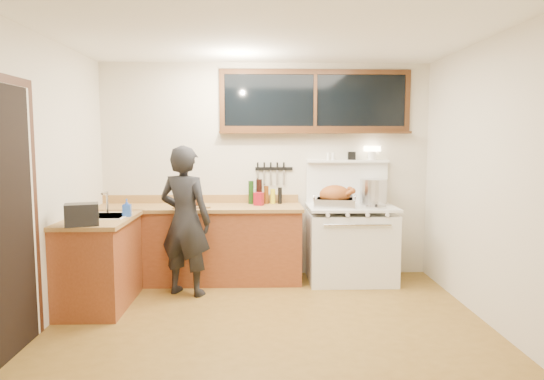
{
  "coord_description": "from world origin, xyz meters",
  "views": [
    {
      "loc": [
        -0.1,
        -4.21,
        1.68
      ],
      "look_at": [
        0.05,
        0.85,
        1.15
      ],
      "focal_mm": 32.0,
      "sensor_mm": 36.0,
      "label": 1
    }
  ],
  "objects_px": {
    "roast_turkey": "(335,198)",
    "vintage_stove": "(351,242)",
    "man": "(185,221)",
    "cutting_board": "(192,202)"
  },
  "relations": [
    {
      "from": "man",
      "to": "vintage_stove",
      "type": "bearing_deg",
      "value": 13.5
    },
    {
      "from": "man",
      "to": "roast_turkey",
      "type": "xyz_separation_m",
      "value": [
        1.68,
        0.37,
        0.19
      ]
    },
    {
      "from": "cutting_board",
      "to": "vintage_stove",
      "type": "bearing_deg",
      "value": 1.0
    },
    {
      "from": "roast_turkey",
      "to": "man",
      "type": "bearing_deg",
      "value": -167.52
    },
    {
      "from": "man",
      "to": "cutting_board",
      "type": "distance_m",
      "value": 0.44
    },
    {
      "from": "cutting_board",
      "to": "roast_turkey",
      "type": "distance_m",
      "value": 1.66
    },
    {
      "from": "man",
      "to": "roast_turkey",
      "type": "bearing_deg",
      "value": 12.48
    },
    {
      "from": "roast_turkey",
      "to": "cutting_board",
      "type": "bearing_deg",
      "value": 178.36
    },
    {
      "from": "man",
      "to": "cutting_board",
      "type": "height_order",
      "value": "man"
    },
    {
      "from": "roast_turkey",
      "to": "vintage_stove",
      "type": "bearing_deg",
      "value": 21.52
    }
  ]
}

